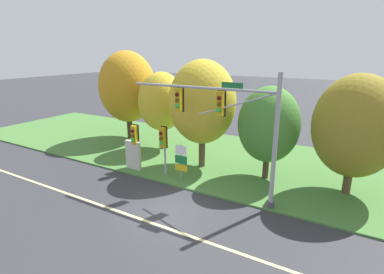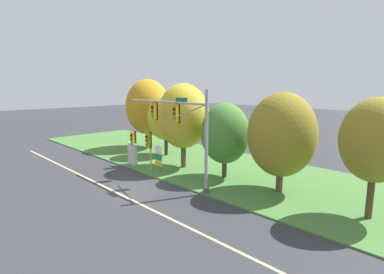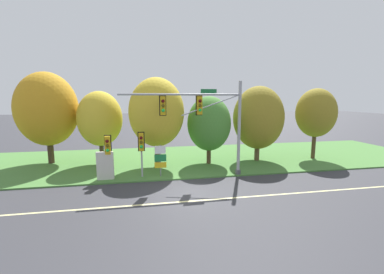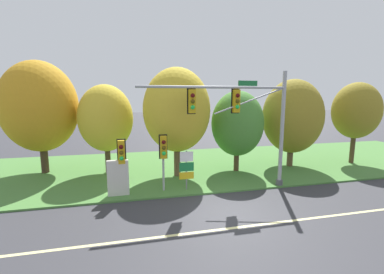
{
  "view_description": "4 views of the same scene",
  "coord_description": "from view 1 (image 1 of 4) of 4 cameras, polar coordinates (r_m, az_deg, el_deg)",
  "views": [
    {
      "loc": [
        7.53,
        -10.7,
        7.56
      ],
      "look_at": [
        -0.59,
        3.27,
        2.91
      ],
      "focal_mm": 28.0,
      "sensor_mm": 36.0,
      "label": 1
    },
    {
      "loc": [
        16.75,
        -10.69,
        6.9
      ],
      "look_at": [
        1.0,
        4.64,
        3.13
      ],
      "focal_mm": 28.0,
      "sensor_mm": 36.0,
      "label": 2
    },
    {
      "loc": [
        -2.43,
        -14.19,
        5.56
      ],
      "look_at": [
        0.93,
        3.48,
        2.79
      ],
      "focal_mm": 24.0,
      "sensor_mm": 36.0,
      "label": 3
    },
    {
      "loc": [
        -4.21,
        -10.26,
        5.26
      ],
      "look_at": [
        -1.09,
        3.02,
        3.13
      ],
      "focal_mm": 24.0,
      "sensor_mm": 36.0,
      "label": 4
    }
  ],
  "objects": [
    {
      "name": "ground_plane",
      "position": [
        15.11,
        -4.42,
        -14.03
      ],
      "size": [
        160.0,
        160.0,
        0.0
      ],
      "primitive_type": "plane",
      "color": "#333338"
    },
    {
      "name": "lane_stripe",
      "position": [
        14.29,
        -7.26,
        -16.04
      ],
      "size": [
        36.0,
        0.16,
        0.01
      ],
      "primitive_type": "cube",
      "color": "beige",
      "rests_on": "ground"
    },
    {
      "name": "grass_verge",
      "position": [
        21.73,
        8.0,
        -4.34
      ],
      "size": [
        48.0,
        11.5,
        0.1
      ],
      "primitive_type": "cube",
      "color": "#477A38",
      "rests_on": "ground"
    },
    {
      "name": "traffic_signal_mast",
      "position": [
        15.0,
        7.1,
        3.58
      ],
      "size": [
        8.39,
        0.49,
        6.59
      ],
      "color": "#9EA0A5",
      "rests_on": "grass_verge"
    },
    {
      "name": "pedestrian_signal_near_kerb",
      "position": [
        19.38,
        -10.81,
        -0.11
      ],
      "size": [
        0.46,
        0.55,
        3.01
      ],
      "color": "#9EA0A5",
      "rests_on": "grass_verge"
    },
    {
      "name": "pedestrian_signal_further_along",
      "position": [
        18.03,
        -5.53,
        -0.68
      ],
      "size": [
        0.46,
        0.55,
        3.16
      ],
      "color": "#9EA0A5",
      "rests_on": "grass_verge"
    },
    {
      "name": "route_sign_post",
      "position": [
        17.66,
        -2.1,
        -4.37
      ],
      "size": [
        0.83,
        0.08,
        2.23
      ],
      "color": "slate",
      "rests_on": "grass_verge"
    },
    {
      "name": "tree_nearest_road",
      "position": [
        26.45,
        -12.19,
        9.29
      ],
      "size": [
        4.82,
        4.82,
        7.53
      ],
      "color": "#423021",
      "rests_on": "grass_verge"
    },
    {
      "name": "tree_left_of_mast",
      "position": [
        23.16,
        -5.81,
        6.72
      ],
      "size": [
        3.59,
        3.59,
        5.99
      ],
      "color": "#423021",
      "rests_on": "grass_verge"
    },
    {
      "name": "tree_behind_signpost",
      "position": [
        19.17,
        1.99,
        6.6
      ],
      "size": [
        4.29,
        4.29,
        7.02
      ],
      "color": "brown",
      "rests_on": "grass_verge"
    },
    {
      "name": "tree_mid_verge",
      "position": [
        18.01,
        14.41,
        2.28
      ],
      "size": [
        3.59,
        3.59,
        5.59
      ],
      "color": "#4C3823",
      "rests_on": "grass_verge"
    },
    {
      "name": "tree_tall_centre",
      "position": [
        17.54,
        28.74,
        1.77
      ],
      "size": [
        4.32,
        4.32,
        6.45
      ],
      "color": "brown",
      "rests_on": "grass_verge"
    },
    {
      "name": "info_kiosk",
      "position": [
        19.88,
        -11.13,
        -3.4
      ],
      "size": [
        1.1,
        0.24,
        1.9
      ],
      "color": "beige",
      "rests_on": "grass_verge"
    }
  ]
}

